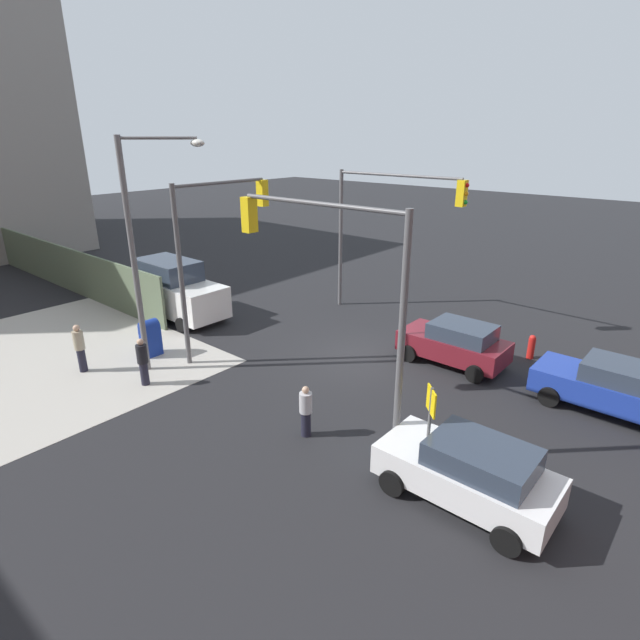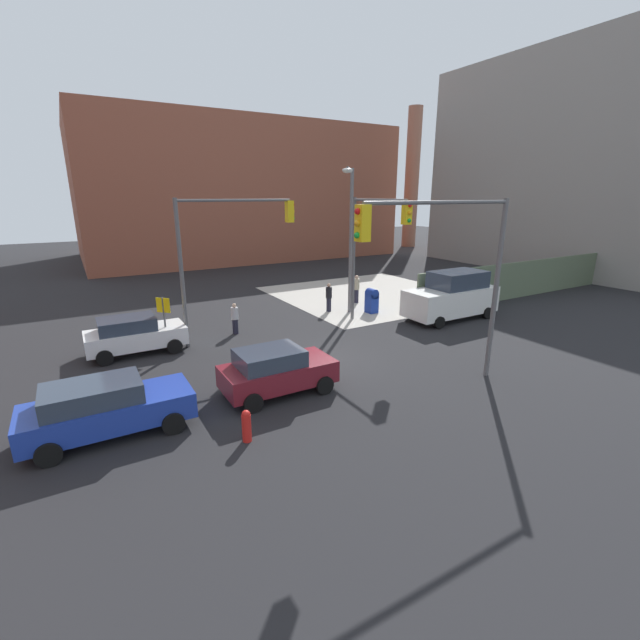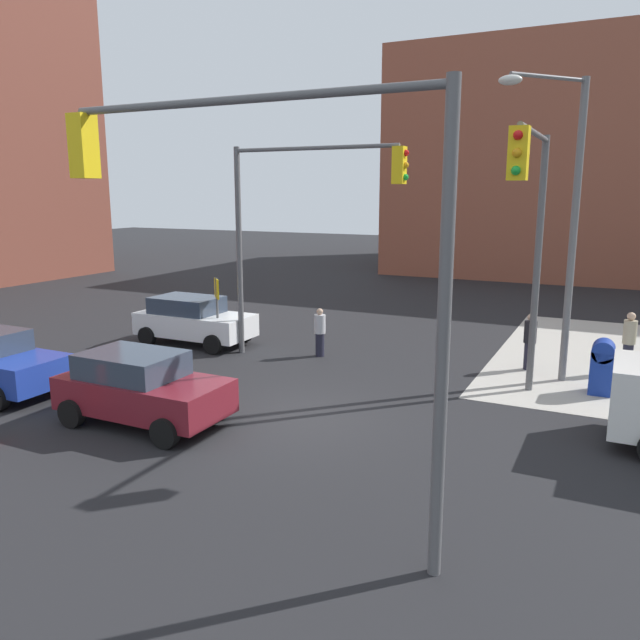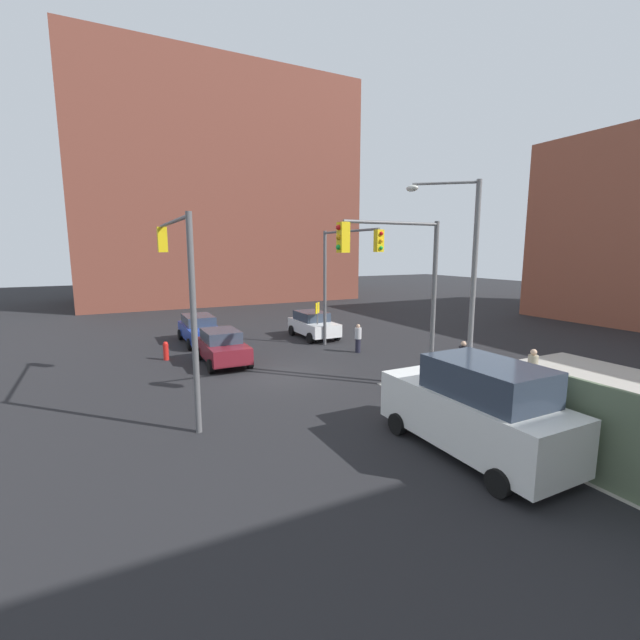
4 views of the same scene
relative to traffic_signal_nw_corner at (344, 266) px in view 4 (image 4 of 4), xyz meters
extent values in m
plane|color=black|center=(2.36, -4.50, -4.64)|extent=(120.00, 120.00, 0.00)
cube|color=#ADA89E|center=(11.36, 4.50, -4.63)|extent=(12.00, 12.00, 0.01)
cube|color=brown|center=(-29.64, 0.49, 6.94)|extent=(16.00, 28.00, 23.16)
cylinder|color=#59595B|center=(-2.14, 0.00, -1.39)|extent=(0.18, 0.18, 6.50)
cylinder|color=#59595B|center=(0.48, 0.00, 1.74)|extent=(5.25, 0.12, 0.12)
cube|color=yellow|center=(3.11, 0.00, 1.21)|extent=(0.32, 0.36, 1.00)
sphere|color=red|center=(3.29, 0.00, 1.53)|extent=(0.18, 0.18, 0.18)
sphere|color=orange|center=(3.29, 0.00, 1.21)|extent=(0.18, 0.18, 0.18)
sphere|color=green|center=(3.29, 0.00, 0.89)|extent=(0.18, 0.18, 0.18)
cylinder|color=#59595B|center=(6.86, -9.00, -1.39)|extent=(0.18, 0.18, 6.50)
cylinder|color=#59595B|center=(3.88, -9.00, 1.74)|extent=(5.96, 0.12, 0.12)
cube|color=yellow|center=(0.90, -9.00, 1.21)|extent=(0.32, 0.36, 1.00)
sphere|color=red|center=(0.72, -9.00, 1.53)|extent=(0.18, 0.18, 0.18)
sphere|color=orange|center=(0.72, -9.00, 1.21)|extent=(0.18, 0.18, 0.18)
sphere|color=green|center=(0.72, -9.00, 0.89)|extent=(0.18, 0.18, 0.18)
cylinder|color=#59595B|center=(6.86, 0.00, -1.39)|extent=(0.18, 0.18, 6.50)
cylinder|color=#59595B|center=(6.86, -2.01, 1.74)|extent=(0.12, 4.03, 0.12)
cube|color=yellow|center=(6.86, -4.03, 1.21)|extent=(0.36, 0.32, 1.00)
sphere|color=red|center=(6.86, -4.21, 1.53)|extent=(0.18, 0.18, 0.18)
sphere|color=orange|center=(6.86, -4.21, 1.21)|extent=(0.18, 0.18, 0.18)
sphere|color=green|center=(6.86, -4.21, 0.89)|extent=(0.18, 0.18, 0.18)
cylinder|color=slate|center=(7.56, 1.30, -0.64)|extent=(0.20, 0.20, 8.00)
cylinder|color=slate|center=(6.78, 0.38, 3.26)|extent=(1.62, 1.90, 0.10)
ellipsoid|color=silver|center=(6.01, -0.54, 3.11)|extent=(0.56, 0.36, 0.24)
cylinder|color=#4C4C4C|center=(-3.04, -0.03, -3.44)|extent=(0.08, 0.08, 2.40)
cube|color=yellow|center=(-3.04, -0.03, -2.59)|extent=(0.48, 0.48, 0.64)
cube|color=navy|center=(8.56, 0.50, -4.06)|extent=(0.56, 0.64, 1.15)
cylinder|color=navy|center=(8.56, 0.50, -3.49)|extent=(0.56, 0.64, 0.56)
cylinder|color=red|center=(-2.64, -8.70, -4.24)|extent=(0.26, 0.26, 0.80)
sphere|color=red|center=(-2.64, -8.70, -3.82)|extent=(0.24, 0.24, 0.24)
cube|color=white|center=(-4.21, 0.30, -3.94)|extent=(4.02, 1.80, 0.75)
cube|color=#2D3847|center=(-4.53, 0.30, -3.29)|extent=(2.25, 1.58, 0.55)
cylinder|color=black|center=(-2.85, 1.20, -4.32)|extent=(0.64, 0.22, 0.64)
cylinder|color=black|center=(-2.85, -0.60, -4.32)|extent=(0.64, 0.22, 0.64)
cylinder|color=black|center=(-5.58, 1.20, -4.32)|extent=(0.64, 0.22, 0.64)
cylinder|color=black|center=(-5.58, -0.60, -4.32)|extent=(0.64, 0.22, 0.64)
cube|color=maroon|center=(-0.58, -6.35, -3.94)|extent=(3.85, 1.80, 0.75)
cube|color=#2D3847|center=(-0.88, -6.35, -3.29)|extent=(2.16, 1.58, 0.55)
cylinder|color=black|center=(0.73, -5.45, -4.32)|extent=(0.64, 0.22, 0.64)
cylinder|color=black|center=(0.73, -7.25, -4.32)|extent=(0.64, 0.22, 0.64)
cylinder|color=black|center=(-1.89, -5.45, -4.32)|extent=(0.64, 0.22, 0.64)
cylinder|color=black|center=(-1.89, -7.25, -4.32)|extent=(0.64, 0.22, 0.64)
cube|color=#1E389E|center=(-5.85, -6.36, -3.94)|extent=(4.49, 1.80, 0.75)
cube|color=#2D3847|center=(-6.21, -6.36, -3.29)|extent=(2.51, 1.58, 0.55)
cylinder|color=black|center=(-4.32, -5.46, -4.32)|extent=(0.64, 0.22, 0.64)
cylinder|color=black|center=(-4.32, -7.26, -4.32)|extent=(0.64, 0.22, 0.64)
cylinder|color=black|center=(-7.37, -5.46, -4.32)|extent=(0.64, 0.22, 0.64)
cylinder|color=black|center=(-7.37, -7.26, -4.32)|extent=(0.64, 0.22, 0.64)
cube|color=white|center=(11.52, -2.70, -3.62)|extent=(5.40, 2.10, 1.40)
cube|color=#2D3847|center=(11.95, -2.70, -2.47)|extent=(3.02, 1.85, 0.90)
cylinder|color=black|center=(9.69, -3.75, -4.32)|extent=(0.64, 0.22, 0.64)
cylinder|color=black|center=(9.69, -1.65, -4.32)|extent=(0.64, 0.22, 0.64)
cylinder|color=black|center=(13.36, -3.75, -4.32)|extent=(0.64, 0.22, 0.64)
cylinder|color=black|center=(13.36, -1.65, -4.32)|extent=(0.64, 0.22, 0.64)
cylinder|color=black|center=(6.56, 2.00, -3.50)|extent=(0.36, 0.36, 0.65)
sphere|color=tan|center=(6.56, 2.00, -3.07)|extent=(0.22, 0.22, 0.22)
cylinder|color=#1E1E2D|center=(6.56, 2.00, -4.23)|extent=(0.28, 0.28, 0.82)
cylinder|color=#B2B2B7|center=(0.36, 0.70, -3.59)|extent=(0.36, 0.36, 0.59)
sphere|color=tan|center=(0.36, 0.70, -3.19)|extent=(0.20, 0.20, 0.20)
cylinder|color=#1E1E2D|center=(0.36, 0.70, -4.26)|extent=(0.28, 0.28, 0.75)
cylinder|color=#9E937A|center=(9.16, 2.90, -3.43)|extent=(0.36, 0.36, 0.69)
sphere|color=tan|center=(9.16, 2.90, -2.97)|extent=(0.23, 0.23, 0.23)
cylinder|color=#1E1E2D|center=(9.16, 2.90, -4.21)|extent=(0.28, 0.28, 0.87)
camera|label=1|loc=(-7.83, 9.63, 3.39)|focal=28.00mm
camera|label=2|loc=(-6.19, -18.80, 1.94)|focal=24.00mm
camera|label=3|loc=(8.84, -16.60, 0.49)|focal=35.00mm
camera|label=4|loc=(19.38, -11.28, 0.79)|focal=24.00mm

